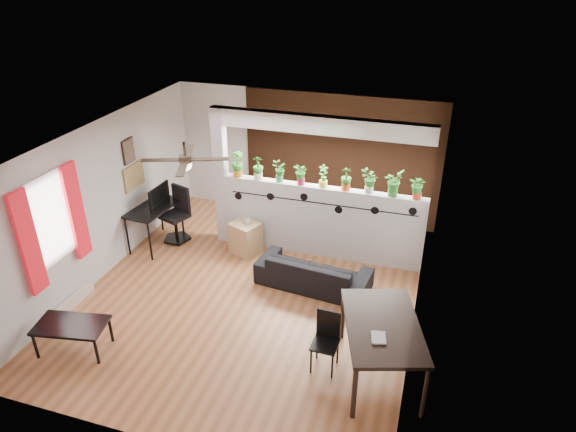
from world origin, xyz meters
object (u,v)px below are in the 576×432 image
at_px(potted_plant_6, 370,181).
at_px(sofa, 314,272).
at_px(cube_shelf, 246,238).
at_px(potted_plant_4, 323,175).
at_px(dining_table, 382,330).
at_px(office_chair, 178,218).
at_px(potted_plant_0, 237,164).
at_px(potted_plant_7, 394,183).
at_px(potted_plant_1, 258,167).
at_px(potted_plant_3, 301,173).
at_px(ceiling_fan, 186,161).
at_px(coffee_table, 71,327).
at_px(computer_desk, 154,210).
at_px(potted_plant_8, 418,187).
at_px(potted_plant_5, 346,178).
at_px(cup, 247,222).
at_px(folding_chair, 327,335).
at_px(potted_plant_2, 279,171).

bearing_deg(potted_plant_6, sofa, -123.56).
bearing_deg(cube_shelf, potted_plant_4, 36.78).
bearing_deg(dining_table, office_chair, 150.08).
height_order(potted_plant_0, potted_plant_7, potted_plant_0).
height_order(potted_plant_1, potted_plant_3, potted_plant_1).
bearing_deg(potted_plant_0, ceiling_fan, -90.64).
xyz_separation_m(potted_plant_6, office_chair, (-3.53, -0.28, -1.10)).
distance_m(sofa, coffee_table, 3.73).
relative_size(potted_plant_0, potted_plant_7, 1.02).
xyz_separation_m(sofa, dining_table, (1.33, -1.69, 0.47)).
xyz_separation_m(potted_plant_0, potted_plant_1, (0.40, -0.00, -0.02)).
bearing_deg(office_chair, computer_desk, -136.11).
distance_m(potted_plant_1, potted_plant_7, 2.37).
distance_m(potted_plant_7, potted_plant_8, 0.40).
height_order(potted_plant_0, potted_plant_6, potted_plant_0).
distance_m(potted_plant_1, potted_plant_4, 1.19).
bearing_deg(ceiling_fan, dining_table, -16.31).
relative_size(computer_desk, dining_table, 0.67).
bearing_deg(sofa, potted_plant_5, -98.86).
bearing_deg(potted_plant_5, sofa, -105.17).
distance_m(ceiling_fan, potted_plant_4, 2.52).
bearing_deg(cup, folding_chair, -49.52).
bearing_deg(potted_plant_7, office_chair, -175.92).
bearing_deg(potted_plant_5, cup, -168.60).
relative_size(potted_plant_6, potted_plant_8, 1.01).
distance_m(potted_plant_4, dining_table, 3.17).
xyz_separation_m(potted_plant_2, potted_plant_5, (1.19, 0.00, 0.02)).
bearing_deg(potted_plant_0, coffee_table, -107.32).
bearing_deg(sofa, potted_plant_2, -41.53).
xyz_separation_m(potted_plant_5, potted_plant_7, (0.79, 0.00, 0.02)).
relative_size(potted_plant_0, dining_table, 0.27).
xyz_separation_m(office_chair, folding_chair, (3.49, -2.45, 0.03)).
bearing_deg(potted_plant_0, dining_table, -41.63).
bearing_deg(potted_plant_6, folding_chair, -90.89).
bearing_deg(cup, potted_plant_6, 9.28).
bearing_deg(coffee_table, ceiling_fan, 57.68).
xyz_separation_m(cube_shelf, folding_chair, (2.09, -2.39, 0.20)).
distance_m(potted_plant_3, folding_chair, 3.14).
relative_size(potted_plant_3, potted_plant_7, 0.85).
distance_m(potted_plant_7, sofa, 1.98).
xyz_separation_m(sofa, cube_shelf, (-1.46, 0.67, 0.04)).
bearing_deg(coffee_table, potted_plant_8, 39.38).
bearing_deg(office_chair, potted_plant_4, 5.83).
relative_size(potted_plant_2, potted_plant_7, 0.82).
bearing_deg(cup, office_chair, 177.63).
relative_size(ceiling_fan, cube_shelf, 2.01).
bearing_deg(coffee_table, computer_desk, 97.50).
relative_size(potted_plant_5, computer_desk, 0.36).
relative_size(potted_plant_0, folding_chair, 0.55).
bearing_deg(potted_plant_2, cup, -145.87).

